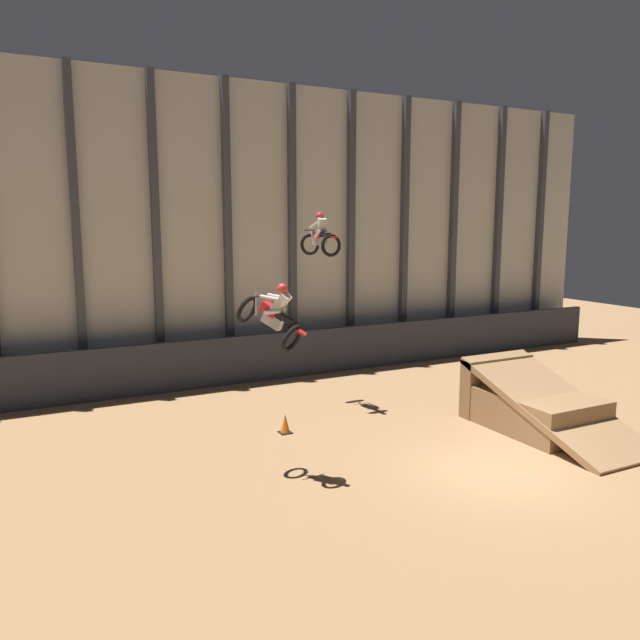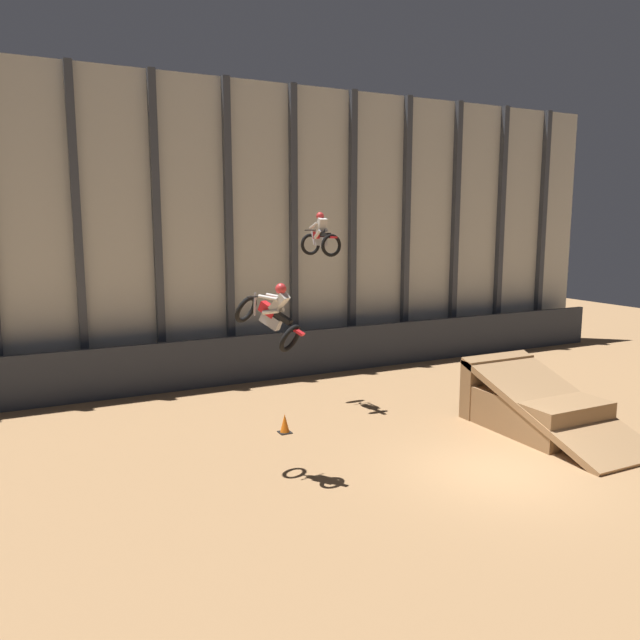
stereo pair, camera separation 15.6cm
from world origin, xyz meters
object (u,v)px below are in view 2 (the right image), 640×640
object	(u,v)px
rider_bike_right_air	(321,238)
traffic_cone_near_ramp	(285,424)
dirt_ramp	(531,405)
rider_bike_left_air	(271,316)

from	to	relation	value
rider_bike_right_air	traffic_cone_near_ramp	xyz separation A→B (m)	(-2.30, -2.21, -5.37)
dirt_ramp	traffic_cone_near_ramp	xyz separation A→B (m)	(-6.90, 2.85, -0.40)
rider_bike_left_air	rider_bike_right_air	distance (m)	6.41
rider_bike_left_air	rider_bike_right_air	xyz separation A→B (m)	(3.77, 4.90, 1.67)
rider_bike_right_air	rider_bike_left_air	bearing A→B (deg)	-130.35
dirt_ramp	rider_bike_left_air	distance (m)	9.00
rider_bike_left_air	rider_bike_right_air	bearing A→B (deg)	18.59
dirt_ramp	rider_bike_right_air	xyz separation A→B (m)	(-4.60, 5.07, 4.97)
rider_bike_right_air	traffic_cone_near_ramp	distance (m)	6.25
dirt_ramp	traffic_cone_near_ramp	world-z (taller)	dirt_ramp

